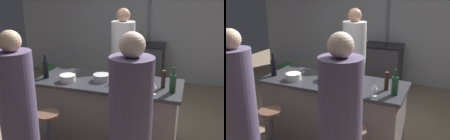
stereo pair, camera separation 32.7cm
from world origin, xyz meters
The scene contains 18 objects.
back_wall centered at (0.00, 2.85, 1.30)m, with size 6.40×0.16×2.60m, color #B2B7BC.
kitchen_island centered at (0.00, 0.00, 0.45)m, with size 1.80×0.72×0.90m.
stove_range centered at (0.00, 2.45, 0.45)m, with size 0.80×0.64×0.89m.
chef centered at (-0.07, 0.94, 0.80)m, with size 0.36×0.36×1.72m.
guest_right centered at (0.53, -0.98, 0.78)m, with size 0.36×0.36×1.69m.
bar_stool_left centered at (-0.50, -0.62, 0.38)m, with size 0.28×0.28×0.68m.
guest_left centered at (-0.57, -1.00, 0.77)m, with size 0.35×0.35×1.65m.
overhead_pot_rack centered at (-0.05, 2.04, 1.63)m, with size 0.60×1.32×2.17m.
potted_plant centered at (-1.82, 1.60, 0.30)m, with size 0.36×0.36×0.52m.
pepper_mill centered at (0.67, -0.02, 1.01)m, with size 0.05×0.05×0.21m, color #382319.
wine_bottle_amber centered at (0.37, -0.23, 1.01)m, with size 0.07×0.07×0.30m.
wine_bottle_dark centered at (-0.80, -0.12, 1.01)m, with size 0.07×0.07×0.30m.
wine_bottle_red centered at (0.16, 0.12, 1.01)m, with size 0.07×0.07×0.30m.
wine_bottle_green centered at (0.79, -0.12, 1.01)m, with size 0.07×0.07×0.29m.
wine_glass_by_chef centered at (0.60, -0.25, 1.01)m, with size 0.07×0.07×0.15m.
wine_glass_near_left_guest centered at (0.22, -0.14, 1.01)m, with size 0.07×0.07×0.15m.
mixing_bowl_steel centered at (-0.09, 0.00, 0.94)m, with size 0.20×0.20×0.08m, color #B7B7BC.
mixing_bowl_ceramic centered at (-0.48, -0.15, 0.94)m, with size 0.19×0.19×0.08m, color silver.
Camera 2 is at (1.27, -2.71, 1.98)m, focal length 41.11 mm.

